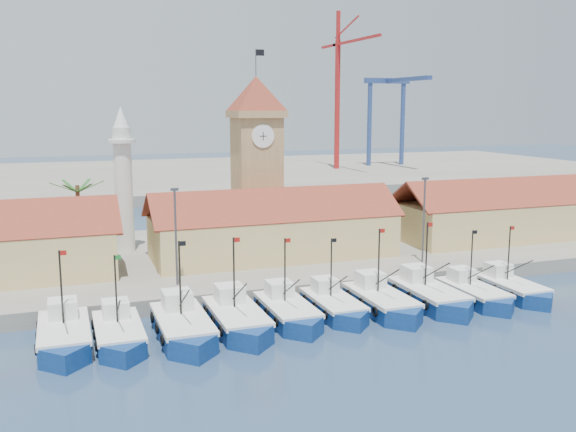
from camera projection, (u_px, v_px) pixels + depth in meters
name	position (u px, v px, depth m)	size (l,w,h in m)	color
ground	(350.00, 327.00, 52.37)	(400.00, 400.00, 0.00)	navy
quay	(262.00, 255.00, 74.52)	(140.00, 32.00, 1.50)	gray
terminal	(156.00, 177.00, 154.30)	(240.00, 80.00, 2.00)	gray
boat_0	(64.00, 338.00, 47.69)	(3.70, 10.14, 7.67)	navy
boat_1	(119.00, 336.00, 48.30)	(3.45, 9.45, 7.15)	navy
boat_2	(184.00, 329.00, 49.52)	(3.86, 10.57, 8.00)	navy
boat_3	(238.00, 321.00, 51.42)	(3.80, 10.41, 7.88)	navy
boat_4	(289.00, 313.00, 53.47)	(3.55, 9.73, 7.36)	navy
boat_5	(335.00, 307.00, 55.20)	(3.37, 9.23, 6.99)	navy
boat_6	(383.00, 303.00, 55.99)	(3.72, 10.18, 7.70)	navy
boat_7	(431.00, 297.00, 57.72)	(3.83, 10.49, 7.94)	navy
boat_8	(475.00, 295.00, 58.72)	(3.38, 9.25, 7.00)	navy
boat_9	(513.00, 290.00, 60.42)	(3.41, 9.33, 7.06)	navy
hall_center	(273.00, 234.00, 70.26)	(27.04, 10.13, 7.61)	#CDBB70
hall_right	(514.00, 217.00, 80.87)	(31.20, 10.13, 7.61)	#CDBB70
clock_tower	(257.00, 157.00, 74.48)	(5.80, 5.80, 22.70)	tan
minaret	(123.00, 179.00, 71.74)	(3.00, 3.00, 16.30)	silver
palm_tree	(79.00, 215.00, 68.82)	(5.60, 5.03, 8.39)	brown
lamp_posts	(304.00, 224.00, 62.58)	(80.70, 0.25, 9.03)	#3F3F44
crane_red_right	(340.00, 82.00, 159.51)	(1.00, 32.41, 39.02)	#B41C1B
gantry	(393.00, 98.00, 168.53)	(13.00, 22.00, 23.20)	navy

